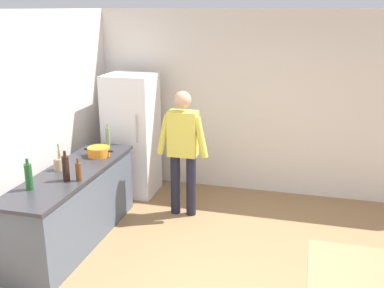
{
  "coord_description": "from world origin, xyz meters",
  "views": [
    {
      "loc": [
        0.62,
        -3.53,
        2.72
      ],
      "look_at": [
        -0.71,
        1.42,
        1.14
      ],
      "focal_mm": 41.85,
      "sensor_mm": 36.0,
      "label": 1
    }
  ],
  "objects_px": {
    "cooking_pot": "(99,152)",
    "bottle_wine_dark": "(66,168)",
    "bottle_wine_green": "(29,176)",
    "bottle_beer_brown": "(78,172)",
    "refrigerator": "(132,135)",
    "bottle_vinegar_tall": "(108,137)",
    "person": "(183,146)",
    "utensil_jar": "(58,164)"
  },
  "relations": [
    {
      "from": "cooking_pot",
      "to": "bottle_wine_dark",
      "type": "distance_m",
      "value": 0.86
    },
    {
      "from": "bottle_wine_green",
      "to": "bottle_beer_brown",
      "type": "bearing_deg",
      "value": 44.11
    },
    {
      "from": "refrigerator",
      "to": "bottle_wine_dark",
      "type": "distance_m",
      "value": 1.89
    },
    {
      "from": "cooking_pot",
      "to": "bottle_vinegar_tall",
      "type": "distance_m",
      "value": 0.42
    },
    {
      "from": "person",
      "to": "bottle_vinegar_tall",
      "type": "xyz_separation_m",
      "value": [
        -1.04,
        -0.06,
        0.06
      ]
    },
    {
      "from": "bottle_wine_green",
      "to": "bottle_vinegar_tall",
      "type": "bearing_deg",
      "value": 84.96
    },
    {
      "from": "cooking_pot",
      "to": "bottle_wine_dark",
      "type": "height_order",
      "value": "bottle_wine_dark"
    },
    {
      "from": "person",
      "to": "bottle_wine_green",
      "type": "height_order",
      "value": "person"
    },
    {
      "from": "utensil_jar",
      "to": "person",
      "type": "bearing_deg",
      "value": 41.38
    },
    {
      "from": "bottle_wine_green",
      "to": "bottle_beer_brown",
      "type": "xyz_separation_m",
      "value": [
        0.37,
        0.36,
        -0.04
      ]
    },
    {
      "from": "utensil_jar",
      "to": "bottle_vinegar_tall",
      "type": "bearing_deg",
      "value": 80.88
    },
    {
      "from": "person",
      "to": "bottle_beer_brown",
      "type": "height_order",
      "value": "person"
    },
    {
      "from": "bottle_wine_green",
      "to": "bottle_wine_dark",
      "type": "xyz_separation_m",
      "value": [
        0.24,
        0.33,
        0.0
      ]
    },
    {
      "from": "person",
      "to": "bottle_wine_green",
      "type": "xyz_separation_m",
      "value": [
        -1.18,
        -1.65,
        0.07
      ]
    },
    {
      "from": "utensil_jar",
      "to": "bottle_vinegar_tall",
      "type": "distance_m",
      "value": 1.01
    },
    {
      "from": "bottle_vinegar_tall",
      "to": "bottle_wine_green",
      "type": "height_order",
      "value": "bottle_wine_green"
    },
    {
      "from": "bottle_beer_brown",
      "to": "person",
      "type": "bearing_deg",
      "value": 57.97
    },
    {
      "from": "utensil_jar",
      "to": "cooking_pot",
      "type": "bearing_deg",
      "value": 69.46
    },
    {
      "from": "bottle_beer_brown",
      "to": "cooking_pot",
      "type": "bearing_deg",
      "value": 101.6
    },
    {
      "from": "bottle_wine_dark",
      "to": "refrigerator",
      "type": "bearing_deg",
      "value": 90.21
    },
    {
      "from": "refrigerator",
      "to": "bottle_wine_green",
      "type": "bearing_deg",
      "value": -95.96
    },
    {
      "from": "person",
      "to": "bottle_wine_dark",
      "type": "bearing_deg",
      "value": -125.41
    },
    {
      "from": "bottle_beer_brown",
      "to": "bottle_wine_dark",
      "type": "distance_m",
      "value": 0.14
    },
    {
      "from": "refrigerator",
      "to": "bottle_beer_brown",
      "type": "distance_m",
      "value": 1.86
    },
    {
      "from": "bottle_wine_green",
      "to": "bottle_beer_brown",
      "type": "distance_m",
      "value": 0.52
    },
    {
      "from": "refrigerator",
      "to": "bottle_vinegar_tall",
      "type": "height_order",
      "value": "refrigerator"
    },
    {
      "from": "refrigerator",
      "to": "bottle_wine_green",
      "type": "relative_size",
      "value": 5.29
    },
    {
      "from": "refrigerator",
      "to": "person",
      "type": "distance_m",
      "value": 1.1
    },
    {
      "from": "utensil_jar",
      "to": "bottle_beer_brown",
      "type": "xyz_separation_m",
      "value": [
        0.39,
        -0.24,
        0.03
      ]
    },
    {
      "from": "bottle_wine_green",
      "to": "utensil_jar",
      "type": "bearing_deg",
      "value": 91.85
    },
    {
      "from": "bottle_vinegar_tall",
      "to": "bottle_beer_brown",
      "type": "xyz_separation_m",
      "value": [
        0.23,
        -1.23,
        -0.03
      ]
    },
    {
      "from": "cooking_pot",
      "to": "utensil_jar",
      "type": "height_order",
      "value": "utensil_jar"
    },
    {
      "from": "refrigerator",
      "to": "cooking_pot",
      "type": "xyz_separation_m",
      "value": [
        -0.03,
        -1.02,
        0.06
      ]
    },
    {
      "from": "refrigerator",
      "to": "bottle_vinegar_tall",
      "type": "distance_m",
      "value": 0.64
    },
    {
      "from": "refrigerator",
      "to": "bottle_beer_brown",
      "type": "xyz_separation_m",
      "value": [
        0.14,
        -1.85,
        0.11
      ]
    },
    {
      "from": "utensil_jar",
      "to": "bottle_wine_green",
      "type": "relative_size",
      "value": 0.94
    },
    {
      "from": "refrigerator",
      "to": "bottle_wine_green",
      "type": "xyz_separation_m",
      "value": [
        -0.23,
        -2.21,
        0.15
      ]
    },
    {
      "from": "cooking_pot",
      "to": "bottle_beer_brown",
      "type": "relative_size",
      "value": 1.54
    },
    {
      "from": "refrigerator",
      "to": "cooking_pot",
      "type": "relative_size",
      "value": 4.5
    },
    {
      "from": "bottle_vinegar_tall",
      "to": "cooking_pot",
      "type": "bearing_deg",
      "value": -81.62
    },
    {
      "from": "utensil_jar",
      "to": "bottle_wine_green",
      "type": "xyz_separation_m",
      "value": [
        0.02,
        -0.6,
        0.07
      ]
    },
    {
      "from": "utensil_jar",
      "to": "bottle_vinegar_tall",
      "type": "height_order",
      "value": "same"
    }
  ]
}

